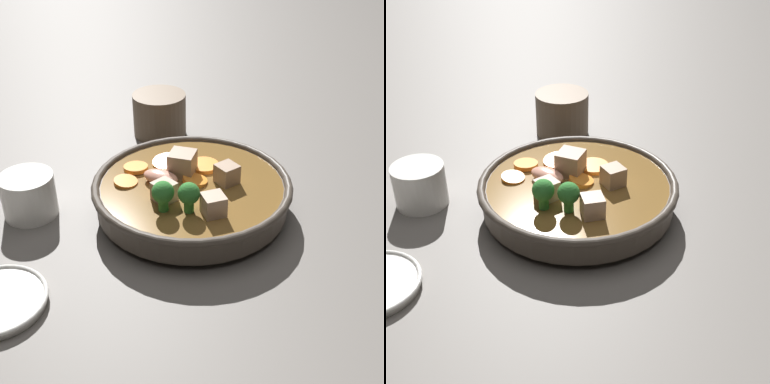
% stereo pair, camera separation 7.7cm
% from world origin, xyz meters
% --- Properties ---
extents(ground_plane, '(3.00, 3.00, 0.00)m').
position_xyz_m(ground_plane, '(0.00, 0.00, 0.00)').
color(ground_plane, slate).
extents(stirfry_bowl, '(0.29, 0.29, 0.09)m').
position_xyz_m(stirfry_bowl, '(-0.00, 0.00, 0.03)').
color(stirfry_bowl, '#51473D').
rests_on(stirfry_bowl, ground_plane).
extents(tea_cup, '(0.08, 0.08, 0.06)m').
position_xyz_m(tea_cup, '(0.14, 0.19, 0.03)').
color(tea_cup, white).
rests_on(tea_cup, ground_plane).
extents(dark_mug, '(0.12, 0.10, 0.08)m').
position_xyz_m(dark_mug, '(0.23, -0.11, 0.04)').
color(dark_mug, brown).
rests_on(dark_mug, ground_plane).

